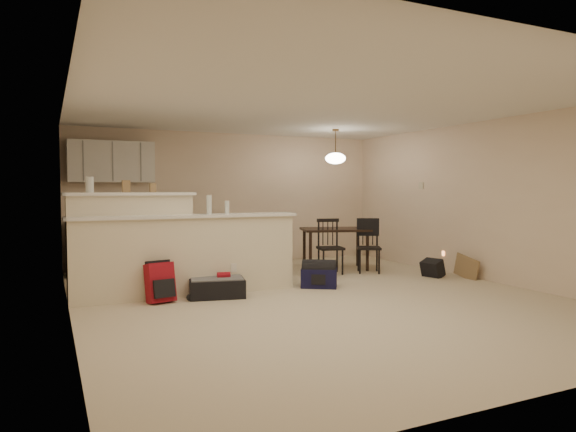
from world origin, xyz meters
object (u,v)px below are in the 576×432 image
red_backpack (160,283)px  navy_duffel (319,278)px  pendant_lamp (335,158)px  black_daypack (433,269)px  dining_table (335,233)px  dining_chair_near (330,246)px  suitcase (217,288)px  dining_chair_far (369,246)px

red_backpack → navy_duffel: 2.29m
pendant_lamp → black_daypack: 2.54m
dining_table → dining_chair_near: 0.57m
dining_table → suitcase: dining_table is taller
navy_duffel → dining_chair_far: bearing=62.2°
dining_table → suitcase: (-2.64, -1.41, -0.52)m
dining_chair_near → suitcase: (-2.30, -0.99, -0.34)m
black_daypack → navy_duffel: bearing=74.5°
pendant_lamp → suitcase: bearing=-151.8°
dining_chair_far → red_backpack: bearing=-139.4°
black_daypack → dining_table: bearing=20.1°
pendant_lamp → dining_chair_far: pendant_lamp is taller
dining_table → black_daypack: size_ratio=4.30×
red_backpack → navy_duffel: red_backpack is taller
pendant_lamp → navy_duffel: pendant_lamp is taller
red_backpack → pendant_lamp: bearing=12.5°
suitcase → pendant_lamp: bearing=40.3°
dining_table → dining_chair_far: bearing=-44.8°
red_backpack → navy_duffel: (2.29, 0.00, -0.11)m
dining_chair_far → red_backpack: (-3.70, -0.82, -0.21)m
dining_table → black_daypack: 1.81m
red_backpack → black_daypack: (4.40, 0.00, -0.11)m
dining_table → pendant_lamp: pendant_lamp is taller
dining_chair_near → dining_chair_far: size_ratio=1.02×
dining_chair_far → suitcase: 3.09m
pendant_lamp → suitcase: (-2.64, -1.41, -1.87)m
suitcase → red_backpack: size_ratio=1.45×
suitcase → black_daypack: black_daypack is taller
dining_chair_far → suitcase: (-2.96, -0.82, -0.33)m
dining_table → dining_chair_near: dining_chair_near is taller
red_backpack → black_daypack: size_ratio=1.58×
dining_chair_near → dining_chair_far: bearing=-1.2°
dining_chair_far → suitcase: size_ratio=1.26×
suitcase → black_daypack: bearing=12.2°
black_daypack → pendant_lamp: bearing=20.1°
navy_duffel → black_daypack: navy_duffel is taller
pendant_lamp → red_backpack: (-3.39, -1.41, -1.74)m
pendant_lamp → red_backpack: size_ratio=1.25×
dining_chair_far → black_daypack: bearing=-21.6°
pendant_lamp → suitcase: pendant_lamp is taller
dining_chair_far → black_daypack: size_ratio=2.89×
dining_chair_near → black_daypack: bearing=-22.8°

